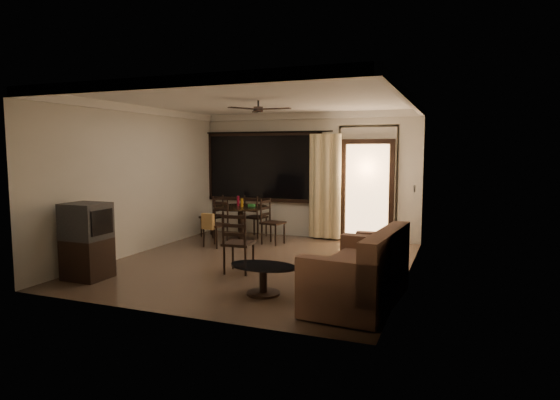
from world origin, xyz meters
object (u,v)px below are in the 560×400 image
at_px(dining_chair_south, 215,232).
at_px(side_chair, 239,254).
at_px(armchair, 381,254).
at_px(dining_chair_north, 256,225).
at_px(sofa, 363,275).
at_px(dining_chair_west, 212,224).
at_px(coffee_table, 263,275).
at_px(dining_table, 241,213).
at_px(tv_cabinet, 87,241).
at_px(dining_chair_east, 273,231).

height_order(dining_chair_south, side_chair, side_chair).
xyz_separation_m(armchair, side_chair, (-2.15, -0.77, -0.02)).
relative_size(dining_chair_north, sofa, 0.51).
distance_m(dining_chair_south, armchair, 3.62).
height_order(dining_chair_west, side_chair, side_chair).
xyz_separation_m(dining_chair_north, sofa, (3.21, -3.83, 0.10)).
bearing_deg(coffee_table, dining_table, 120.44).
distance_m(tv_cabinet, side_chair, 2.32).
height_order(dining_chair_east, tv_cabinet, tv_cabinet).
distance_m(dining_chair_south, sofa, 4.33).
bearing_deg(armchair, dining_chair_north, 139.91).
xyz_separation_m(dining_chair_west, sofa, (4.16, -3.52, 0.10)).
bearing_deg(dining_chair_south, armchair, -3.62).
bearing_deg(dining_chair_south, sofa, -24.74).
xyz_separation_m(dining_table, dining_chair_east, (0.82, -0.16, -0.31)).
xyz_separation_m(dining_chair_west, tv_cabinet, (-0.01, -3.82, 0.30)).
height_order(tv_cabinet, coffee_table, tv_cabinet).
relative_size(dining_chair_west, dining_chair_east, 1.00).
distance_m(dining_chair_south, coffee_table, 3.38).
bearing_deg(dining_chair_south, tv_cabinet, -91.99).
bearing_deg(dining_chair_east, dining_table, 89.92).
bearing_deg(dining_table, tv_cabinet, -102.42).
xyz_separation_m(dining_chair_west, dining_chair_south, (0.63, -1.00, 0.02)).
height_order(armchair, side_chair, side_chair).
xyz_separation_m(sofa, side_chair, (-2.17, 0.85, -0.08)).
distance_m(dining_table, tv_cabinet, 3.75).
xyz_separation_m(armchair, coffee_table, (-1.33, -1.68, -0.05)).
height_order(dining_chair_north, tv_cabinet, tv_cabinet).
bearing_deg(dining_chair_north, sofa, 140.83).
bearing_deg(dining_chair_east, tv_cabinet, 165.97).
distance_m(dining_chair_south, tv_cabinet, 2.91).
distance_m(sofa, armchair, 1.62).
xyz_separation_m(sofa, armchair, (-0.02, 1.62, -0.06)).
distance_m(dining_chair_east, tv_cabinet, 3.88).
bearing_deg(coffee_table, side_chair, 132.11).
height_order(dining_chair_north, side_chair, side_chair).
bearing_deg(tv_cabinet, armchair, 24.91).
relative_size(dining_chair_east, coffee_table, 1.02).
bearing_deg(dining_table, coffee_table, -59.56).
xyz_separation_m(dining_chair_north, tv_cabinet, (-0.95, -4.13, 0.30)).
xyz_separation_m(dining_chair_east, dining_chair_south, (-0.98, -0.68, 0.02)).
relative_size(dining_chair_north, side_chair, 0.95).
height_order(sofa, side_chair, side_chair).
height_order(dining_chair_west, dining_chair_south, same).
bearing_deg(dining_chair_north, side_chair, 120.16).
bearing_deg(dining_chair_west, armchair, 76.14).
height_order(dining_table, dining_chair_east, dining_table).
bearing_deg(dining_chair_south, side_chair, -40.16).
distance_m(dining_chair_north, sofa, 5.00).
bearing_deg(coffee_table, dining_chair_west, 128.11).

